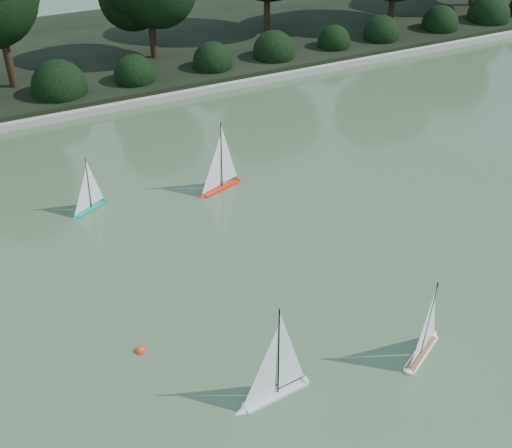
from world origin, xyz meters
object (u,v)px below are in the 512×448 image
at_px(sailboat_white_b, 425,339).
at_px(race_buoy, 140,351).
at_px(sailboat_teal, 86,202).
at_px(sailboat_orange, 217,179).
at_px(sailboat_white_a, 270,385).

xyz_separation_m(sailboat_white_b, race_buoy, (-3.65, 1.79, -0.22)).
bearing_deg(race_buoy, sailboat_teal, 86.60).
distance_m(sailboat_orange, race_buoy, 4.59).
relative_size(sailboat_white_b, race_buoy, 9.26).
height_order(sailboat_white_a, race_buoy, sailboat_white_a).
height_order(sailboat_white_b, sailboat_orange, sailboat_orange).
distance_m(sailboat_white_a, sailboat_teal, 5.71).
xyz_separation_m(sailboat_white_a, sailboat_white_b, (2.38, -0.20, -0.02)).
distance_m(sailboat_white_b, sailboat_teal, 6.74).
height_order(sailboat_orange, race_buoy, sailboat_orange).
bearing_deg(sailboat_teal, sailboat_white_b, -59.63).
bearing_deg(sailboat_white_a, race_buoy, 128.57).
relative_size(sailboat_white_a, sailboat_teal, 1.33).
bearing_deg(race_buoy, sailboat_white_b, -26.15).
distance_m(sailboat_white_a, race_buoy, 2.05).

